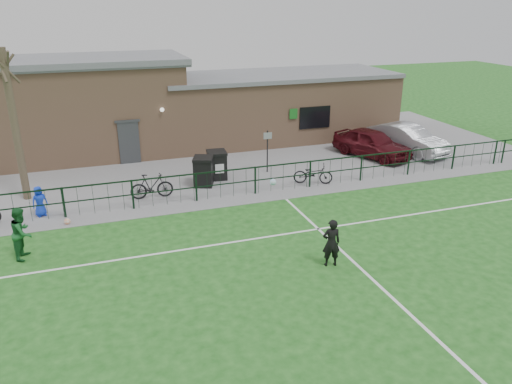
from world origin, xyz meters
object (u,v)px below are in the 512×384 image
object	(u,v)px
sign_post	(267,151)
wheelie_bin_right	(217,166)
wheelie_bin_left	(203,172)
car_silver	(407,139)
bare_tree	(15,127)
car_maroon	(372,143)
spectator_child	(40,201)
outfield_player	(22,233)
ball_ground	(67,221)
bicycle_d	(152,186)
bicycle_e	(313,174)

from	to	relation	value
sign_post	wheelie_bin_right	bearing A→B (deg)	-177.62
wheelie_bin_right	wheelie_bin_left	bearing A→B (deg)	-133.64
wheelie_bin_right	car_silver	size ratio (longest dim) A/B	0.26
car_silver	wheelie_bin_left	bearing A→B (deg)	170.68
bare_tree	car_silver	size ratio (longest dim) A/B	1.33
wheelie_bin_left	car_maroon	world-z (taller)	car_maroon
wheelie_bin_left	wheelie_bin_right	size ratio (longest dim) A/B	1.00
spectator_child	outfield_player	xyz separation A→B (m)	(-0.29, -3.28, 0.24)
wheelie_bin_right	car_maroon	distance (m)	8.42
wheelie_bin_left	ball_ground	world-z (taller)	wheelie_bin_left
wheelie_bin_left	car_maroon	bearing A→B (deg)	28.50
car_silver	car_maroon	bearing A→B (deg)	165.38
wheelie_bin_left	outfield_player	xyz separation A→B (m)	(-6.85, -4.54, 0.23)
bicycle_d	wheelie_bin_right	bearing A→B (deg)	-62.26
wheelie_bin_right	car_maroon	bearing A→B (deg)	9.83
wheelie_bin_right	outfield_player	distance (m)	9.25
sign_post	ball_ground	bearing A→B (deg)	-160.40
spectator_child	outfield_player	distance (m)	3.30
wheelie_bin_right	ball_ground	distance (m)	7.13
bare_tree	wheelie_bin_right	xyz separation A→B (m)	(7.99, -0.12, -2.38)
bicycle_d	ball_ground	bearing A→B (deg)	117.75
wheelie_bin_right	sign_post	distance (m)	2.49
bicycle_d	spectator_child	xyz separation A→B (m)	(-4.21, -0.45, 0.06)
wheelie_bin_left	spectator_child	xyz separation A→B (m)	(-6.56, -1.26, -0.01)
bare_tree	outfield_player	xyz separation A→B (m)	(0.35, -5.34, -2.16)
bicycle_d	car_maroon	bearing A→B (deg)	-77.18
bare_tree	bicycle_d	size ratio (longest dim) A/B	3.46
bicycle_e	spectator_child	bearing A→B (deg)	113.08
wheelie_bin_left	bicycle_d	xyz separation A→B (m)	(-2.35, -0.81, -0.07)
car_maroon	outfield_player	size ratio (longest dim) A/B	2.52
wheelie_bin_right	ball_ground	size ratio (longest dim) A/B	5.13
bicycle_e	spectator_child	xyz separation A→B (m)	(-11.16, 0.11, 0.13)
sign_post	bare_tree	bearing A→B (deg)	179.90
wheelie_bin_left	bicycle_e	distance (m)	4.80
sign_post	car_maroon	xyz separation A→B (m)	(5.94, 0.55, -0.28)
bicycle_d	wheelie_bin_left	bearing A→B (deg)	-68.71
car_maroon	sign_post	bearing A→B (deg)	163.57
bicycle_d	outfield_player	xyz separation A→B (m)	(-4.50, -3.73, 0.30)
sign_post	bicycle_e	world-z (taller)	sign_post
car_silver	bicycle_d	xyz separation A→B (m)	(-13.70, -2.22, -0.22)
bicycle_e	ball_ground	xyz separation A→B (m)	(-10.23, -1.01, -0.35)
bare_tree	outfield_player	world-z (taller)	bare_tree
wheelie_bin_left	car_maroon	size ratio (longest dim) A/B	0.28
bare_tree	bicycle_e	bearing A→B (deg)	-10.42
wheelie_bin_left	sign_post	xyz separation A→B (m)	(3.25, 0.79, 0.41)
bare_tree	ball_ground	distance (m)	4.57
sign_post	bicycle_e	xyz separation A→B (m)	(1.36, -2.15, -0.55)
bare_tree	ball_ground	size ratio (longest dim) A/B	25.83
sign_post	car_silver	world-z (taller)	sign_post
car_maroon	car_silver	size ratio (longest dim) A/B	0.94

